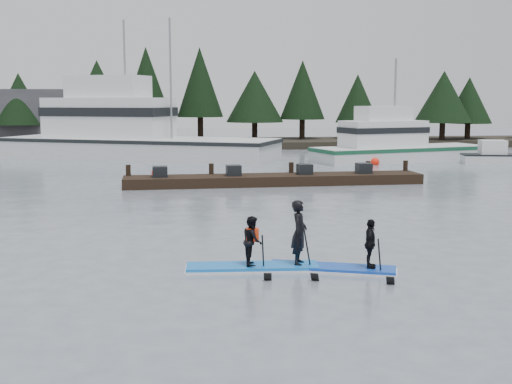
{
  "coord_description": "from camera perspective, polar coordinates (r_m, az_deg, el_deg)",
  "views": [
    {
      "loc": [
        -2.57,
        -14.51,
        4.06
      ],
      "look_at": [
        0.0,
        6.0,
        1.1
      ],
      "focal_mm": 45.0,
      "sensor_mm": 36.0,
      "label": 1
    }
  ],
  "objects": [
    {
      "name": "fishing_boat_medium",
      "position": [
        44.63,
        12.37,
        3.41
      ],
      "size": [
        12.79,
        6.68,
        7.62
      ],
      "rotation": [
        0.0,
        0.0,
        0.27
      ],
      "color": "silver",
      "rests_on": "ground"
    },
    {
      "name": "ground",
      "position": [
        15.28,
        2.82,
        -7.26
      ],
      "size": [
        160.0,
        160.0,
        0.0
      ],
      "primitive_type": "plane",
      "color": "slate",
      "rests_on": "ground"
    },
    {
      "name": "skiff",
      "position": [
        44.49,
        21.23,
        2.76
      ],
      "size": [
        5.52,
        2.74,
        0.62
      ],
      "primitive_type": "cube",
      "rotation": [
        0.0,
        0.0,
        -0.23
      ],
      "color": "silver",
      "rests_on": "ground"
    },
    {
      "name": "paddleboard_duo",
      "position": [
        15.54,
        6.51,
        -4.79
      ],
      "size": [
        3.1,
        1.81,
        2.18
      ],
      "rotation": [
        0.0,
        0.0,
        -0.33
      ],
      "color": "#1343B9",
      "rests_on": "ground"
    },
    {
      "name": "far_shore",
      "position": [
        56.69,
        -4.54,
        4.31
      ],
      "size": [
        70.0,
        8.0,
        0.6
      ],
      "primitive_type": "cube",
      "color": "#2D281E",
      "rests_on": "ground"
    },
    {
      "name": "waterfront_building",
      "position": [
        59.64,
        -18.3,
        6.23
      ],
      "size": [
        18.0,
        6.0,
        5.0
      ],
      "primitive_type": "cube",
      "color": "#4C4C51",
      "rests_on": "ground"
    },
    {
      "name": "buoy_b",
      "position": [
        34.89,
        -8.74,
        1.37
      ],
      "size": [
        0.64,
        0.64,
        0.64
      ],
      "primitive_type": "sphere",
      "color": "#FF200C",
      "rests_on": "ground"
    },
    {
      "name": "paddleboard_solo",
      "position": [
        15.53,
        -0.32,
        -5.44
      ],
      "size": [
        3.22,
        1.15,
        1.79
      ],
      "rotation": [
        0.0,
        0.0,
        -0.06
      ],
      "color": "blue",
      "rests_on": "ground"
    },
    {
      "name": "treeline",
      "position": [
        56.71,
        -4.54,
        4.01
      ],
      "size": [
        60.0,
        4.0,
        8.0
      ],
      "primitive_type": null,
      "color": "black",
      "rests_on": "ground"
    },
    {
      "name": "buoy_c",
      "position": [
        41.58,
        10.52,
        2.4
      ],
      "size": [
        0.56,
        0.56,
        0.56
      ],
      "primitive_type": "sphere",
      "color": "#FF200C",
      "rests_on": "ground"
    },
    {
      "name": "fishing_boat_large",
      "position": [
        46.67,
        -11.0,
        4.03
      ],
      "size": [
        19.99,
        13.09,
        10.8
      ],
      "rotation": [
        0.0,
        0.0,
        -0.43
      ],
      "color": "silver",
      "rests_on": "ground"
    },
    {
      "name": "floating_dock",
      "position": [
        31.15,
        1.65,
        1.1
      ],
      "size": [
        14.52,
        2.38,
        0.48
      ],
      "primitive_type": "cube",
      "rotation": [
        0.0,
        0.0,
        0.03
      ],
      "color": "black",
      "rests_on": "ground"
    }
  ]
}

